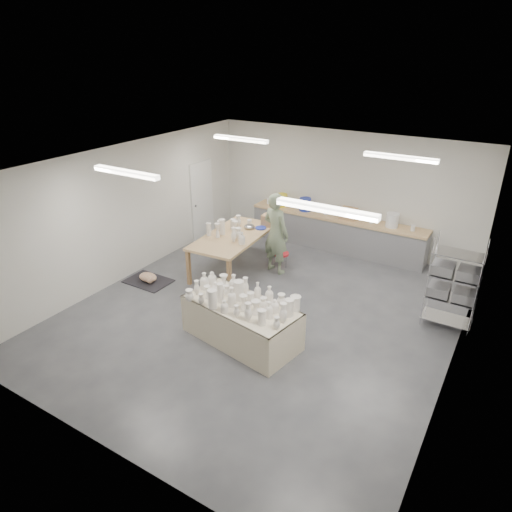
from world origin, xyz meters
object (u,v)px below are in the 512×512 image
Objects in this scene: potter at (276,233)px; work_table at (236,234)px; red_stool at (281,254)px; drying_table at (241,320)px.

work_table is at bearing 35.65° from potter.
potter is 4.47× the size of red_stool.
red_stool is at bearing -76.44° from potter.
drying_table is 5.23× the size of red_stool.
drying_table is at bearing 120.44° from potter.
work_table is 0.93m from potter.
red_stool is (0.85, 0.62, -0.55)m from work_table.
work_table reaches higher than drying_table.
potter is at bearing 116.69° from drying_table.
work_table is 5.69× the size of red_stool.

